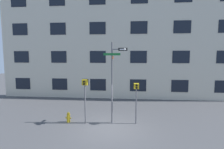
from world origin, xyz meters
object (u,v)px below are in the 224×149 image
pedestrian_signal_right (136,92)px  pedestrian_signal_left (85,89)px  fire_hydrant (68,117)px  street_sign_pole (113,77)px

pedestrian_signal_right → pedestrian_signal_left: bearing=-175.1°
pedestrian_signal_left → fire_hydrant: bearing=174.7°
street_sign_pole → pedestrian_signal_left: 1.93m
street_sign_pole → pedestrian_signal_left: street_sign_pole is taller
pedestrian_signal_right → fire_hydrant: bearing=-177.7°
pedestrian_signal_right → fire_hydrant: (-4.36, -0.17, -1.71)m
street_sign_pole → pedestrian_signal_right: bearing=-0.4°
pedestrian_signal_left → pedestrian_signal_right: (3.21, 0.28, -0.19)m
street_sign_pole → pedestrian_signal_left: bearing=-170.6°
pedestrian_signal_left → pedestrian_signal_right: pedestrian_signal_left is taller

